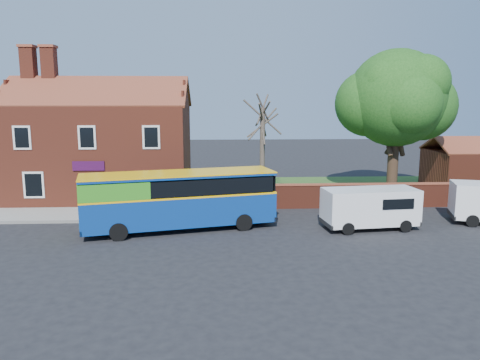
{
  "coord_description": "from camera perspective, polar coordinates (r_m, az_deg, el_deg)",
  "views": [
    {
      "loc": [
        1.14,
        -22.31,
        6.95
      ],
      "look_at": [
        2.5,
        5.0,
        2.23
      ],
      "focal_mm": 35.0,
      "sensor_mm": 36.0,
      "label": 1
    }
  ],
  "objects": [
    {
      "name": "pavement",
      "position": [
        30.01,
        -18.55,
        -4.0
      ],
      "size": [
        18.0,
        3.5,
        0.12
      ],
      "primitive_type": "cube",
      "color": "gray",
      "rests_on": "ground"
    },
    {
      "name": "shop_building",
      "position": [
        34.95,
        -16.37,
        3.58
      ],
      "size": [
        12.3,
        8.13,
        10.5
      ],
      "color": "brown",
      "rests_on": "ground"
    },
    {
      "name": "van_near",
      "position": [
        26.29,
        15.6,
        -3.14
      ],
      "size": [
        5.2,
        2.54,
        2.2
      ],
      "rotation": [
        0.0,
        0.0,
        0.11
      ],
      "color": "white",
      "rests_on": "ground"
    },
    {
      "name": "bare_tree",
      "position": [
        33.55,
        2.74,
        4.02
      ],
      "size": [
        2.62,
        3.12,
        6.98
      ],
      "color": "#4C4238",
      "rests_on": "ground"
    },
    {
      "name": "large_tree",
      "position": [
        35.1,
        18.52,
        9.1
      ],
      "size": [
        8.56,
        6.77,
        10.44
      ],
      "color": "black",
      "rests_on": "ground"
    },
    {
      "name": "kerb",
      "position": [
        28.38,
        -19.49,
        -4.81
      ],
      "size": [
        18.0,
        0.15,
        0.14
      ],
      "primitive_type": "cube",
      "color": "slate",
      "rests_on": "ground"
    },
    {
      "name": "boundary_wall",
      "position": [
        32.21,
        18.83,
        -1.73
      ],
      "size": [
        22.0,
        0.38,
        1.6
      ],
      "color": "maroon",
      "rests_on": "ground"
    },
    {
      "name": "bus",
      "position": [
        25.23,
        -8.16,
        -2.16
      ],
      "size": [
        10.54,
        4.91,
        3.11
      ],
      "rotation": [
        0.0,
        0.0,
        0.24
      ],
      "color": "navy",
      "rests_on": "ground"
    },
    {
      "name": "ground",
      "position": [
        23.39,
        -5.56,
        -7.54
      ],
      "size": [
        120.0,
        120.0,
        0.0
      ],
      "primitive_type": "plane",
      "color": "black",
      "rests_on": "ground"
    },
    {
      "name": "grass_strip",
      "position": [
        37.88,
        15.45,
        -1.11
      ],
      "size": [
        26.0,
        12.0,
        0.04
      ],
      "primitive_type": "cube",
      "color": "#426B28",
      "rests_on": "ground"
    }
  ]
}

